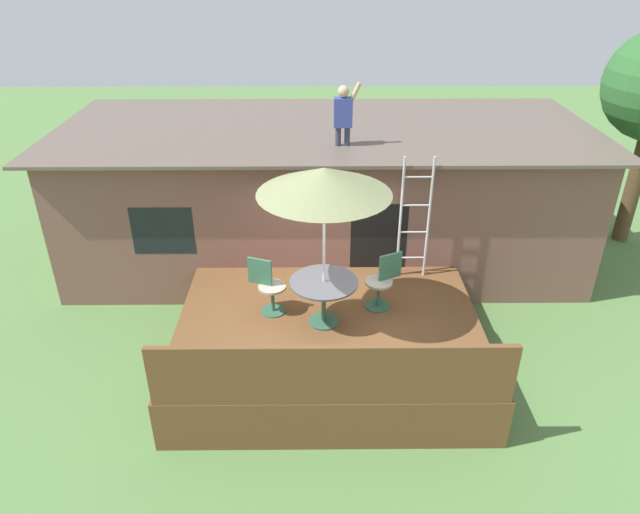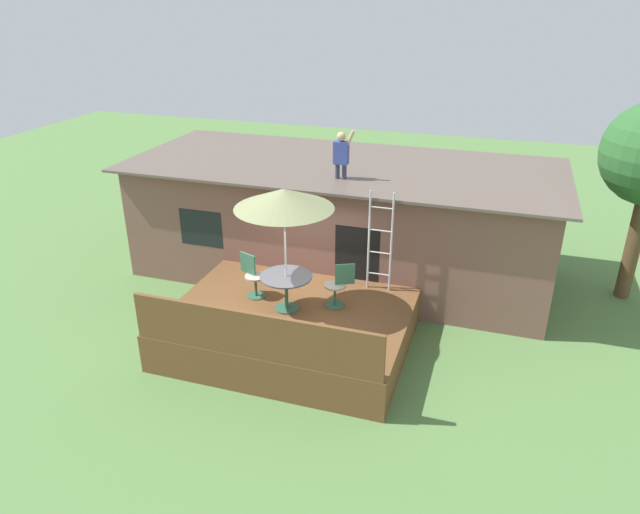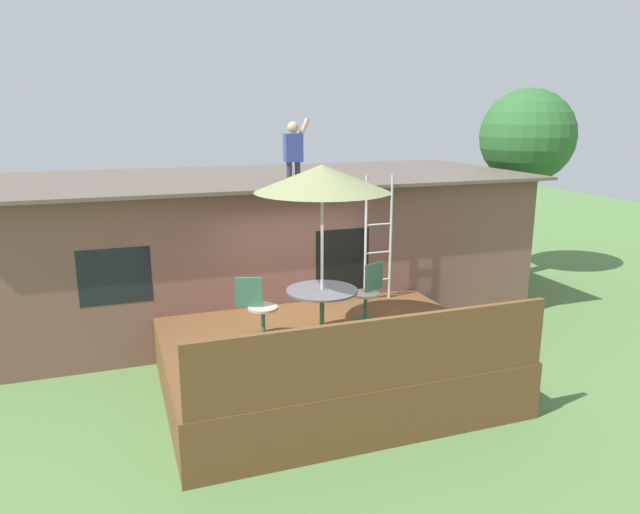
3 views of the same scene
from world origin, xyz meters
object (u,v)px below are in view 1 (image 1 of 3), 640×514
object	(u,v)px
step_ladder	(415,219)
person_figure	(344,111)
patio_chair_right	(383,281)
patio_umbrella	(324,181)
patio_table	(324,290)
patio_chair_left	(268,286)

from	to	relation	value
step_ladder	person_figure	world-z (taller)	person_figure
step_ladder	patio_chair_right	size ratio (longest dim) A/B	2.39
patio_umbrella	patio_chair_right	distance (m)	2.17
patio_table	step_ladder	bearing A→B (deg)	42.67
patio_umbrella	person_figure	xyz separation A→B (m)	(0.38, 2.55, 0.29)
patio_table	step_ladder	distance (m)	2.18
patio_umbrella	patio_chair_left	distance (m)	2.11
patio_umbrella	step_ladder	size ratio (longest dim) A/B	1.15
person_figure	patio_umbrella	bearing A→B (deg)	-98.40
step_ladder	patio_chair_right	distance (m)	1.31
person_figure	patio_chair_right	world-z (taller)	person_figure
patio_table	patio_chair_right	distance (m)	1.06
patio_table	step_ladder	world-z (taller)	step_ladder
patio_table	person_figure	bearing A→B (deg)	81.60
step_ladder	patio_chair_left	size ratio (longest dim) A/B	2.39
patio_umbrella	patio_chair_right	xyz separation A→B (m)	(0.95, 0.46, -1.89)
person_figure	patio_chair_right	distance (m)	3.07
step_ladder	patio_chair_right	bearing A→B (deg)	-122.05
patio_umbrella	person_figure	size ratio (longest dim) A/B	2.29
patio_umbrella	step_ladder	world-z (taller)	patio_umbrella
patio_table	patio_umbrella	world-z (taller)	patio_umbrella
person_figure	patio_chair_right	size ratio (longest dim) A/B	1.21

